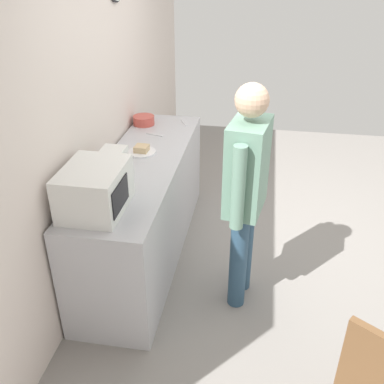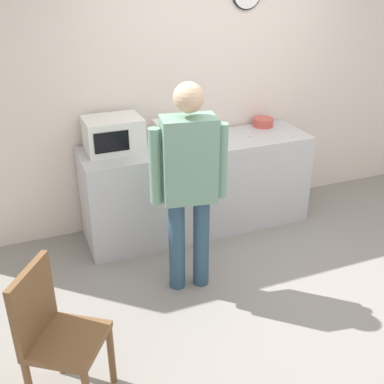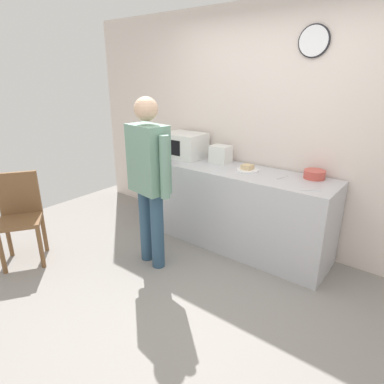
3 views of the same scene
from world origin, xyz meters
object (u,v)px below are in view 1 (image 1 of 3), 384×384
object	(u,v)px
sandwich_plate	(142,151)
salad_bowl	(144,120)
microwave	(95,189)
spoon_utensil	(155,135)
toaster	(113,162)
fork_utensil	(184,123)
person_standing	(246,185)

from	to	relation	value
sandwich_plate	salad_bowl	bearing A→B (deg)	13.66
microwave	sandwich_plate	xyz separation A→B (m)	(0.92, -0.05, -0.13)
salad_bowl	spoon_utensil	distance (m)	0.31
microwave	spoon_utensil	bearing A→B (deg)	-2.68
microwave	sandwich_plate	size ratio (longest dim) A/B	2.11
sandwich_plate	toaster	xyz separation A→B (m)	(-0.41, 0.10, 0.08)
fork_utensil	spoon_utensil	distance (m)	0.41
microwave	fork_utensil	distance (m)	1.71
salad_bowl	person_standing	size ratio (longest dim) A/B	0.12
sandwich_plate	person_standing	size ratio (longest dim) A/B	0.14
sandwich_plate	salad_bowl	size ratio (longest dim) A/B	1.14
microwave	person_standing	bearing A→B (deg)	-70.23
microwave	sandwich_plate	distance (m)	0.93
microwave	salad_bowl	distance (m)	1.59
microwave	person_standing	xyz separation A→B (m)	(0.34, -0.96, -0.07)
salad_bowl	toaster	size ratio (longest dim) A/B	0.94
toaster	microwave	bearing A→B (deg)	-174.11
salad_bowl	fork_utensil	bearing A→B (deg)	-75.42
sandwich_plate	fork_utensil	bearing A→B (deg)	-16.22
sandwich_plate	toaster	bearing A→B (deg)	165.81
person_standing	microwave	bearing A→B (deg)	109.77
microwave	salad_bowl	bearing A→B (deg)	3.92
salad_bowl	spoon_utensil	world-z (taller)	salad_bowl
spoon_utensil	person_standing	size ratio (longest dim) A/B	0.10
fork_utensil	spoon_utensil	world-z (taller)	same
spoon_utensil	salad_bowl	bearing A→B (deg)	33.83
salad_bowl	person_standing	world-z (taller)	person_standing
sandwich_plate	spoon_utensil	bearing A→B (deg)	-1.37
microwave	person_standing	size ratio (longest dim) A/B	0.29
sandwich_plate	spoon_utensil	size ratio (longest dim) A/B	1.39
microwave	person_standing	distance (m)	1.02
microwave	salad_bowl	xyz separation A→B (m)	(1.58, 0.11, -0.11)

